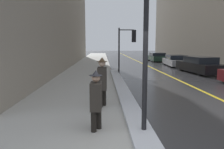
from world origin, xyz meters
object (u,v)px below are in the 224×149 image
object	(u,v)px
parked_car_silver	(176,61)
traffic_light_near	(128,41)
pedestrian_with_shoulder_bag	(96,98)
parked_car_dark_green	(157,57)
lamp_post	(146,8)
pedestrian_in_fedora	(102,80)
parked_car_black	(199,65)

from	to	relation	value
parked_car_silver	traffic_light_near	bearing A→B (deg)	141.87
pedestrian_with_shoulder_bag	parked_car_dark_green	bearing A→B (deg)	164.35
pedestrian_with_shoulder_bag	parked_car_dark_green	size ratio (longest dim) A/B	0.35
lamp_post	parked_car_dark_green	xyz separation A→B (m)	(6.36, 24.21, -2.46)
pedestrian_in_fedora	parked_car_black	world-z (taller)	pedestrian_in_fedora
pedestrian_in_fedora	parked_car_dark_green	size ratio (longest dim) A/B	0.39
traffic_light_near	parked_car_black	size ratio (longest dim) A/B	0.70
pedestrian_with_shoulder_bag	pedestrian_in_fedora	distance (m)	2.20
traffic_light_near	pedestrian_with_shoulder_bag	size ratio (longest dim) A/B	2.20
parked_car_silver	pedestrian_with_shoulder_bag	bearing A→B (deg)	159.84
traffic_light_near	parked_car_dark_green	xyz separation A→B (m)	(5.44, 12.99, -1.92)
pedestrian_in_fedora	parked_car_silver	distance (m)	16.84
lamp_post	parked_car_silver	bearing A→B (deg)	69.14
traffic_light_near	parked_car_silver	xyz separation A→B (m)	(5.74, 6.26, -1.92)
pedestrian_with_shoulder_bag	parked_car_silver	world-z (taller)	pedestrian_with_shoulder_bag
pedestrian_with_shoulder_bag	parked_car_black	world-z (taller)	pedestrian_with_shoulder_bag
parked_car_dark_green	pedestrian_with_shoulder_bag	bearing A→B (deg)	163.00
traffic_light_near	pedestrian_in_fedora	world-z (taller)	traffic_light_near
parked_car_black	pedestrian_in_fedora	bearing A→B (deg)	135.58
parked_car_silver	parked_car_dark_green	bearing A→B (deg)	6.96
lamp_post	pedestrian_in_fedora	bearing A→B (deg)	112.21
traffic_light_near	parked_car_dark_green	world-z (taller)	traffic_light_near
pedestrian_in_fedora	parked_car_black	size ratio (longest dim) A/B	0.36
traffic_light_near	lamp_post	bearing A→B (deg)	-94.60
parked_car_silver	parked_car_dark_green	world-z (taller)	parked_car_silver
lamp_post	pedestrian_in_fedora	xyz separation A→B (m)	(-1.02, 2.51, -2.06)
traffic_light_near	parked_car_silver	world-z (taller)	traffic_light_near
pedestrian_with_shoulder_bag	parked_car_black	distance (m)	13.76
lamp_post	parked_car_black	bearing A→B (deg)	60.53
traffic_light_near	pedestrian_with_shoulder_bag	xyz separation A→B (m)	(-2.10, -10.91, -1.63)
pedestrian_in_fedora	lamp_post	bearing A→B (deg)	24.06
pedestrian_with_shoulder_bag	parked_car_dark_green	world-z (taller)	pedestrian_with_shoulder_bag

